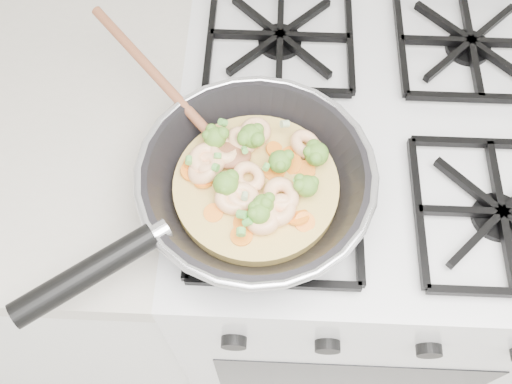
{
  "coord_description": "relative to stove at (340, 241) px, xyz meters",
  "views": [
    {
      "loc": [
        -0.16,
        1.21,
        1.6
      ],
      "look_at": [
        -0.18,
        1.56,
        0.93
      ],
      "focal_mm": 39.99,
      "sensor_mm": 36.0,
      "label": 1
    }
  ],
  "objects": [
    {
      "name": "stove",
      "position": [
        0.0,
        0.0,
        0.0
      ],
      "size": [
        0.6,
        0.6,
        0.92
      ],
      "color": "silver",
      "rests_on": "ground"
    },
    {
      "name": "skillet",
      "position": [
        -0.18,
        -0.14,
        0.5
      ],
      "size": [
        0.42,
        0.45,
        0.1
      ],
      "rotation": [
        0.0,
        0.0,
        0.13
      ],
      "color": "black",
      "rests_on": "stove"
    }
  ]
}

